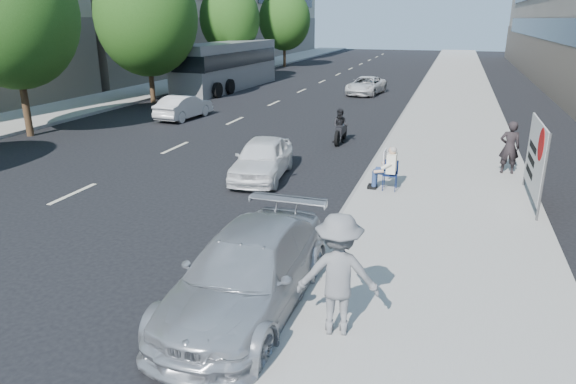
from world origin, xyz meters
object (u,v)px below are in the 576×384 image
at_px(seated_protester, 387,165).
at_px(white_sedan_mid, 184,107).
at_px(bus, 228,66).
at_px(motorcycle, 341,128).
at_px(protest_banner, 535,157).
at_px(white_sedan_far, 366,86).
at_px(parked_sedan, 247,272).
at_px(jogger, 338,274).
at_px(pedestrian_woman, 510,147).
at_px(white_sedan_near, 262,158).

xyz_separation_m(seated_protester, white_sedan_mid, (-11.52, 8.94, -0.27)).
bearing_deg(bus, motorcycle, -48.78).
bearing_deg(protest_banner, white_sedan_far, 111.20).
bearing_deg(parked_sedan, jogger, -13.23).
bearing_deg(seated_protester, pedestrian_woman, 39.37).
height_order(parked_sedan, white_sedan_near, parked_sedan).
distance_m(protest_banner, motorcycle, 8.85).
bearing_deg(motorcycle, bus, 126.57).
distance_m(protest_banner, parked_sedan, 9.05).
bearing_deg(white_sedan_far, pedestrian_woman, -59.62).
relative_size(seated_protester, white_sedan_mid, 0.35).
distance_m(pedestrian_woman, motorcycle, 6.95).
bearing_deg(bus, white_sedan_mid, -74.06).
distance_m(pedestrian_woman, parked_sedan, 11.16).
height_order(seated_protester, pedestrian_woman, pedestrian_woman).
distance_m(seated_protester, white_sedan_mid, 14.59).
distance_m(seated_protester, jogger, 7.52).
height_order(seated_protester, parked_sedan, seated_protester).
bearing_deg(protest_banner, bus, 131.54).
relative_size(motorcycle, bus, 0.17).
height_order(protest_banner, white_sedan_near, protest_banner).
bearing_deg(white_sedan_far, seated_protester, -71.51).
height_order(pedestrian_woman, protest_banner, protest_banner).
distance_m(jogger, parked_sedan, 1.81).
xyz_separation_m(protest_banner, white_sedan_near, (-7.93, 0.31, -0.76)).
distance_m(white_sedan_near, white_sedan_mid, 11.31).
xyz_separation_m(seated_protester, bus, (-14.25, 20.62, 0.76)).
bearing_deg(seated_protester, white_sedan_near, 173.57).
height_order(jogger, white_sedan_far, jogger).
bearing_deg(white_sedan_mid, white_sedan_far, -117.11).
distance_m(parked_sedan, white_sedan_mid, 18.91).
relative_size(jogger, protest_banner, 0.65).
xyz_separation_m(motorcycle, bus, (-11.58, 14.59, 1.00)).
relative_size(white_sedan_near, white_sedan_far, 0.89).
xyz_separation_m(protest_banner, white_sedan_far, (-8.00, 20.62, -0.81)).
bearing_deg(pedestrian_woman, white_sedan_far, -70.15).
bearing_deg(pedestrian_woman, seated_protester, 36.14).
xyz_separation_m(pedestrian_woman, protest_banner, (0.38, -2.73, 0.40)).
relative_size(white_sedan_near, white_sedan_mid, 1.03).
xyz_separation_m(seated_protester, parked_sedan, (-1.49, -7.09, -0.17)).
xyz_separation_m(seated_protester, jogger, (0.21, -7.51, 0.28)).
bearing_deg(white_sedan_far, bus, -171.90).
xyz_separation_m(white_sedan_far, motorcycle, (1.43, -14.73, 0.05)).
height_order(protest_banner, motorcycle, protest_banner).
distance_m(seated_protester, parked_sedan, 7.25).
xyz_separation_m(parked_sedan, bus, (-12.76, 27.72, 0.93)).
xyz_separation_m(white_sedan_near, bus, (-10.21, 20.17, 0.99)).
xyz_separation_m(white_sedan_near, motorcycle, (1.37, 5.58, -0.01)).
height_order(jogger, bus, bus).
relative_size(pedestrian_woman, white_sedan_far, 0.40).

